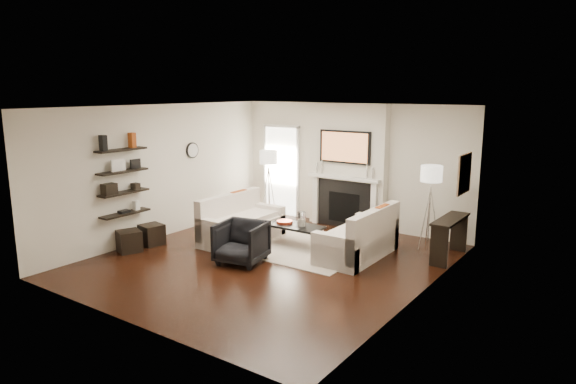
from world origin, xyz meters
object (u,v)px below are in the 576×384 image
Objects in this scene: loveseat_right_base at (357,245)px; coffee_table at (295,226)px; loveseat_left_base at (242,231)px; lamp_right_shade at (432,174)px; armchair at (241,240)px; lamp_left_shade at (269,157)px; ottoman_near at (152,234)px.

loveseat_right_base and coffee_table have the same top height.
loveseat_left_base is 3.83m from lamp_right_shade.
loveseat_right_base is 4.50× the size of lamp_right_shade.
loveseat_left_base is 2.24× the size of armchair.
loveseat_right_base is at bearing 32.14° from armchair.
lamp_right_shade is at bearing 31.81° from coffee_table.
loveseat_right_base is at bearing -24.06° from lamp_left_shade.
loveseat_left_base reaches higher than ottoman_near.
coffee_table reaches higher than ottoman_near.
loveseat_left_base is at bearing -169.27° from loveseat_right_base.
coffee_table is at bearing 17.26° from loveseat_left_base.
armchair is 2.01× the size of lamp_right_shade.
armchair is 2.15m from ottoman_near.
lamp_right_shade is (3.22, 1.67, 1.24)m from loveseat_left_base.
armchair reaches higher than loveseat_right_base.
lamp_left_shade is 1.00× the size of ottoman_near.
ottoman_near is (-1.30, -1.19, -0.01)m from loveseat_left_base.
lamp_left_shade reaches higher than coffee_table.
ottoman_near is at bearing -147.16° from coffee_table.
loveseat_right_base is 2.24× the size of armchair.
coffee_table is at bearing -148.19° from lamp_right_shade.
lamp_right_shade is at bearing 27.42° from loveseat_left_base.
ottoman_near is at bearing 173.24° from armchair.
ottoman_near is (-3.64, -1.64, -0.01)m from loveseat_right_base.
loveseat_left_base is at bearing 42.49° from ottoman_near.
lamp_right_shade reaches higher than loveseat_right_base.
armchair is at bearing -50.64° from loveseat_left_base.
lamp_right_shade is (2.39, 2.68, 1.05)m from armchair.
ottoman_near is (-0.62, -2.98, -1.25)m from lamp_left_shade.
loveseat_right_base is 1.64× the size of coffee_table.
loveseat_left_base is 4.50× the size of lamp_right_shade.
lamp_left_shade is (-1.74, 1.46, 1.05)m from coffee_table.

